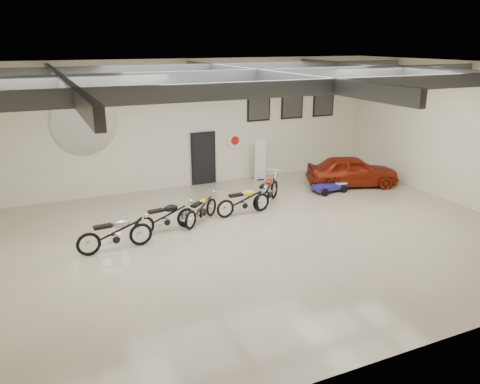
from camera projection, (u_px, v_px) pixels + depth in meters
name	position (u px, v px, depth m)	size (l,w,h in m)	color
floor	(256.00, 238.00, 14.00)	(16.00, 12.00, 0.01)	#BBA48E
ceiling	(258.00, 66.00, 12.46)	(16.00, 12.00, 0.01)	slate
back_wall	(190.00, 124.00, 18.43)	(16.00, 0.02, 5.00)	silver
right_wall	(462.00, 135.00, 16.36)	(0.02, 12.00, 5.00)	silver
ceiling_beams	(258.00, 75.00, 12.53)	(15.80, 11.80, 0.32)	#57595E
door	(203.00, 159.00, 19.03)	(0.92, 0.08, 2.10)	black
logo_plaque	(84.00, 124.00, 16.73)	(2.30, 0.06, 1.16)	silver
poster_left	(259.00, 105.00, 19.39)	(1.05, 0.08, 1.35)	black
poster_mid	(292.00, 103.00, 20.01)	(1.05, 0.08, 1.35)	black
poster_right	(324.00, 101.00, 20.64)	(1.05, 0.08, 1.35)	black
oil_sign	(235.00, 140.00, 19.38)	(0.72, 0.10, 0.72)	white
banner_stand	(260.00, 159.00, 19.62)	(0.49, 0.20, 1.80)	white
motorcycle_silver	(115.00, 232.00, 13.03)	(2.08, 0.65, 1.08)	silver
motorcycle_black	(166.00, 216.00, 14.32)	(1.99, 0.62, 1.03)	silver
motorcycle_gold	(201.00, 208.00, 15.09)	(1.87, 0.58, 0.97)	silver
motorcycle_yellow	(244.00, 200.00, 15.77)	(1.97, 0.61, 1.02)	silver
motorcycle_red	(267.00, 190.00, 16.73)	(2.13, 0.66, 1.11)	silver
go_kart	(332.00, 184.00, 18.24)	(1.65, 0.74, 0.60)	navy
vintage_car	(352.00, 171.00, 18.91)	(3.63, 1.47, 1.24)	maroon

